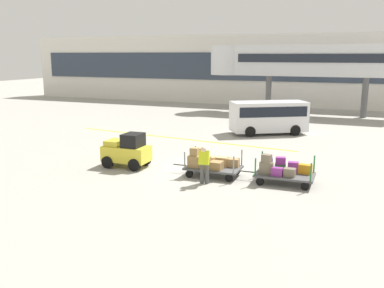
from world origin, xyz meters
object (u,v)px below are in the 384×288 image
(baggage_cart_lead, at_px, (211,163))
(shuttle_van, at_px, (269,115))
(baggage_handler, at_px, (204,163))
(baggage_tug, at_px, (127,151))
(baggage_cart_middle, at_px, (282,170))

(baggage_cart_lead, distance_m, shuttle_van, 10.65)
(baggage_cart_lead, relative_size, baggage_handler, 1.93)
(baggage_tug, xyz_separation_m, baggage_handler, (4.20, -1.14, 0.11))
(baggage_cart_lead, distance_m, baggage_handler, 1.29)
(baggage_cart_lead, bearing_deg, baggage_handler, -82.11)
(baggage_cart_middle, bearing_deg, baggage_cart_lead, -178.56)
(baggage_cart_lead, height_order, baggage_cart_middle, baggage_cart_lead)
(baggage_cart_lead, xyz_separation_m, baggage_cart_middle, (3.03, 0.08, -0.02))
(baggage_cart_lead, height_order, baggage_handler, baggage_handler)
(shuttle_van, bearing_deg, baggage_cart_middle, -74.90)
(baggage_handler, bearing_deg, baggage_cart_lead, 97.89)
(baggage_cart_lead, relative_size, shuttle_van, 0.59)
(baggage_tug, height_order, baggage_handler, baggage_tug)
(baggage_tug, relative_size, baggage_handler, 1.36)
(baggage_cart_lead, bearing_deg, baggage_cart_middle, 1.44)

